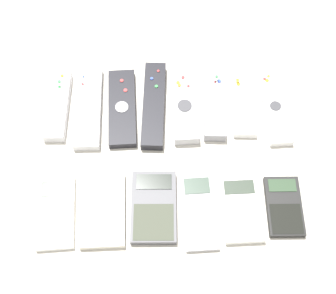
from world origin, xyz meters
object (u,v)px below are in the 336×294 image
at_px(remote_2, 122,108).
at_px(calculator_5, 284,206).
at_px(calculator_0, 56,213).
at_px(remote_3, 154,105).
at_px(remote_1, 88,108).
at_px(remote_5, 214,102).
at_px(remote_0, 58,106).
at_px(calculator_1, 103,210).
at_px(calculator_2, 154,207).
at_px(calculator_3, 199,212).
at_px(calculator_4, 241,210).
at_px(remote_7, 274,105).
at_px(remote_6, 244,104).
at_px(remote_4, 184,106).

bearing_deg(remote_2, calculator_5, -38.11).
bearing_deg(calculator_0, remote_3, 48.44).
xyz_separation_m(calculator_0, calculator_5, (0.45, 0.00, 0.00)).
distance_m(remote_1, remote_5, 0.28).
distance_m(remote_0, calculator_0, 0.25).
bearing_deg(remote_2, calculator_1, -99.89).
bearing_deg(remote_5, remote_2, -174.83).
height_order(remote_3, calculator_2, remote_3).
distance_m(remote_0, calculator_2, 0.32).
relative_size(calculator_3, calculator_4, 1.18).
bearing_deg(calculator_2, calculator_0, -176.60).
relative_size(calculator_0, calculator_1, 0.99).
distance_m(remote_7, calculator_3, 0.30).
height_order(remote_3, calculator_5, remote_3).
bearing_deg(remote_6, calculator_5, -73.51).
xyz_separation_m(calculator_0, calculator_2, (0.19, 0.01, 0.00)).
bearing_deg(calculator_2, remote_0, 132.16).
distance_m(remote_0, remote_4, 0.28).
bearing_deg(calculator_3, remote_0, 137.45).
relative_size(remote_2, calculator_2, 1.30).
relative_size(calculator_0, calculator_4, 1.12).
bearing_deg(remote_1, calculator_1, -80.72).
xyz_separation_m(remote_0, calculator_3, (0.30, -0.25, -0.00)).
xyz_separation_m(calculator_0, calculator_1, (0.09, 0.00, 0.00)).
relative_size(remote_4, remote_6, 1.09).
bearing_deg(remote_2, calculator_0, -119.52).
bearing_deg(calculator_2, remote_2, 107.36).
height_order(remote_1, remote_4, remote_4).
bearing_deg(calculator_2, calculator_1, -176.38).
bearing_deg(remote_7, remote_1, 176.98).
relative_size(remote_1, calculator_4, 1.52).
relative_size(remote_6, calculator_2, 1.10).
relative_size(remote_7, calculator_4, 1.47).
xyz_separation_m(remote_1, remote_3, (0.15, 0.00, 0.00)).
relative_size(remote_0, calculator_1, 1.14).
xyz_separation_m(remote_3, remote_7, (0.27, -0.01, -0.00)).
relative_size(remote_2, calculator_1, 1.28).
bearing_deg(remote_0, calculator_2, -47.56).
distance_m(remote_6, calculator_3, 0.27).
height_order(remote_6, remote_7, same).
height_order(remote_2, calculator_3, remote_2).
xyz_separation_m(remote_5, calculator_5, (0.12, -0.25, -0.01)).
bearing_deg(remote_0, remote_3, 0.54).
xyz_separation_m(remote_4, calculator_3, (0.02, -0.24, -0.01)).
distance_m(remote_1, calculator_1, 0.24).
height_order(calculator_3, calculator_4, calculator_4).
distance_m(calculator_0, calculator_1, 0.09).
bearing_deg(calculator_4, remote_7, 66.85).
bearing_deg(calculator_0, remote_6, 28.66).
height_order(remote_1, calculator_5, remote_1).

